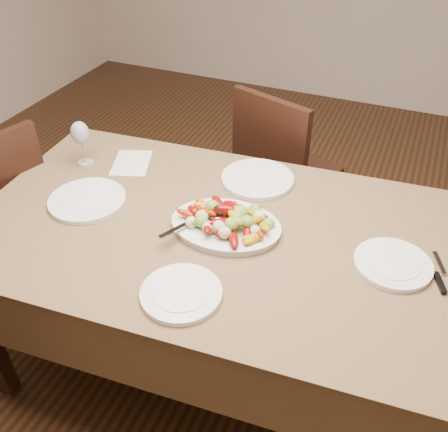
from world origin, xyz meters
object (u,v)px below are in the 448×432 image
Objects in this scene: serving_platter at (226,227)px; plate_right at (393,264)px; wine_glass at (82,142)px; plate_near at (181,293)px; dining_table at (224,303)px; chair_far at (288,172)px; plate_left at (87,200)px; plate_far at (257,179)px.

serving_platter reaches higher than plate_right.
plate_right is 1.32m from wine_glass.
serving_platter is 1.53× the size of plate_near.
dining_table is at bearing 90.73° from plate_near.
plate_near is (0.02, -1.25, 0.29)m from chair_far.
wine_glass is at bearing 126.67° from plate_left.
plate_right is at bearing -27.85° from plate_far.
wine_glass is at bearing 143.73° from plate_near.
chair_far is 3.78× the size of plate_near.
plate_near is at bearing -89.76° from plate_far.
plate_left is at bearing -175.53° from plate_right.
dining_table is 7.32× the size of plate_right.
serving_platter is at bearing -14.29° from wine_glass.
chair_far is at bearing 90.86° from plate_near.
chair_far is 1.08m from wine_glass.
chair_far is at bearing 91.23° from serving_platter.
chair_far is 3.24× the size of plate_far.
plate_far is 1.43× the size of wine_glass.
chair_far is (-0.01, 0.90, 0.10)m from dining_table.
wine_glass reaches higher than plate_right.
dining_table is 0.89m from wine_glass.
chair_far is 1.09m from plate_right.
plate_near is at bearing -89.27° from dining_table.
plate_far is 0.69m from plate_near.
plate_right is (0.58, 0.04, 0.39)m from dining_table.
plate_far is at bearing 152.15° from plate_right.
dining_table is at bearing -90.26° from plate_far.
serving_platter is 0.76m from wine_glass.
plate_right and plate_far have the same top height.
wine_glass reaches higher than plate_left.
plate_far is at bearing 89.74° from dining_table.
wine_glass is at bearing 63.66° from chair_far.
chair_far reaches higher than serving_platter.
plate_far reaches higher than dining_table.
plate_far is (0.55, 0.39, 0.00)m from plate_left.
plate_left is 1.13m from plate_right.
chair_far reaches higher than plate_far.
wine_glass is at bearing 165.71° from serving_platter.
plate_near is at bearing -90.12° from serving_platter.
serving_platter is (0.02, -0.90, 0.30)m from chair_far.
wine_glass is at bearing -168.01° from plate_far.
wine_glass reaches higher than plate_near.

